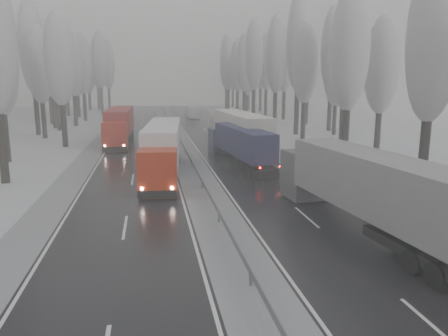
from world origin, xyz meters
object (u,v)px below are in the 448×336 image
object	(u,v)px
truck_blue_box	(239,142)
truck_cream_box	(238,130)
truck_red_red	(120,124)
box_truck_distant	(192,112)
truck_red_white	(163,146)
truck_grey_tarp	(364,185)

from	to	relation	value
truck_blue_box	truck_cream_box	size ratio (longest dim) A/B	0.81
truck_red_red	box_truck_distant	bearing A→B (deg)	71.59
truck_red_white	truck_red_red	size ratio (longest dim) A/B	0.99
truck_grey_tarp	truck_red_red	size ratio (longest dim) A/B	0.98
box_truck_distant	truck_red_red	bearing A→B (deg)	-111.95
truck_grey_tarp	truck_red_white	size ratio (longest dim) A/B	1.00
truck_red_white	truck_red_red	xyz separation A→B (m)	(-4.84, 20.43, 0.05)
truck_blue_box	truck_cream_box	xyz separation A→B (m)	(1.11, 6.21, 0.52)
truck_blue_box	box_truck_distant	bearing A→B (deg)	82.57
truck_grey_tarp	truck_red_red	world-z (taller)	truck_red_red
truck_grey_tarp	truck_red_white	distance (m)	18.69
truck_blue_box	truck_red_white	size ratio (longest dim) A/B	0.85
box_truck_distant	truck_red_white	distance (m)	57.69
truck_blue_box	truck_red_red	bearing A→B (deg)	119.77
box_truck_distant	truck_red_white	xyz separation A→B (m)	(-8.05, -57.11, 1.20)
truck_cream_box	truck_red_white	xyz separation A→B (m)	(-8.49, -10.13, -0.13)
truck_cream_box	truck_red_red	bearing A→B (deg)	138.59
truck_grey_tarp	box_truck_distant	distance (m)	72.91
box_truck_distant	truck_blue_box	bearing A→B (deg)	-93.32
truck_cream_box	box_truck_distant	distance (m)	47.01
truck_blue_box	box_truck_distant	size ratio (longest dim) A/B	2.05
truck_cream_box	truck_blue_box	bearing A→B (deg)	-103.82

